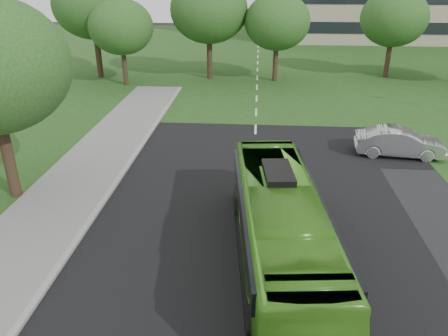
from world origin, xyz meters
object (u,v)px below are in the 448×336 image
Objects in this scene: tree_park_a at (121,27)px; bus at (280,229)px; tree_park_d at (394,18)px; sedan at (399,142)px; tree_park_b at (209,10)px; tree_park_f at (93,5)px; tree_park_c at (277,22)px.

tree_park_a reaches higher than bus.
tree_park_d is 22.36m from sedan.
bus is at bearing -79.25° from tree_park_b.
tree_park_b is 31.64m from bus.
tree_park_d is at bearing 4.08° from tree_park_f.
tree_park_d is at bearing 12.36° from tree_park_c.
tree_park_a is 0.76× the size of tree_park_f.
tree_park_d is (11.44, 2.51, 0.20)m from tree_park_c.
tree_park_a is 26.29m from tree_park_d.
tree_park_a is 0.95× the size of tree_park_c.
tree_park_b reaches higher than tree_park_c.
bus is at bearing -110.50° from tree_park_d.
sedan is at bearing 50.61° from bus.
bus is (-0.73, -30.05, -4.00)m from tree_park_c.
tree_park_d reaches higher than tree_park_a.
tree_park_d is at bearing 5.91° from tree_park_b.
tree_park_f is at bearing 138.81° from tree_park_a.
tree_park_a is 0.92× the size of tree_park_d.
sedan is (-4.69, -21.29, -4.97)m from tree_park_d.
tree_park_d is at bearing 11.43° from tree_park_a.
tree_park_c is at bearing -167.64° from tree_park_d.
tree_park_d is 1.69× the size of sedan.
tree_park_f is at bearing 178.67° from tree_park_c.
tree_park_a is at bearing 58.88° from sedan.
tree_park_a is 14.57m from tree_park_c.
tree_park_f is (-3.56, 3.12, 1.70)m from tree_park_a.
tree_park_b is at bearing -174.09° from tree_park_d.
tree_park_c is 0.96× the size of tree_park_d.
tree_park_a is 1.55× the size of sedan.
tree_park_d is (18.00, 1.86, -0.80)m from tree_park_b.
bus is at bearing 152.65° from sedan.
tree_park_f reaches higher than tree_park_b.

